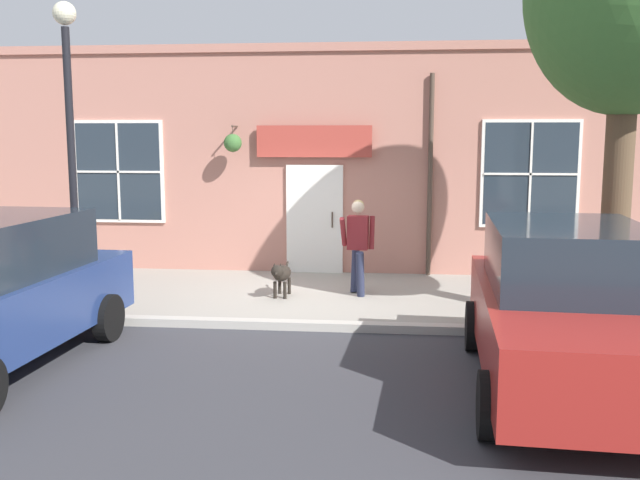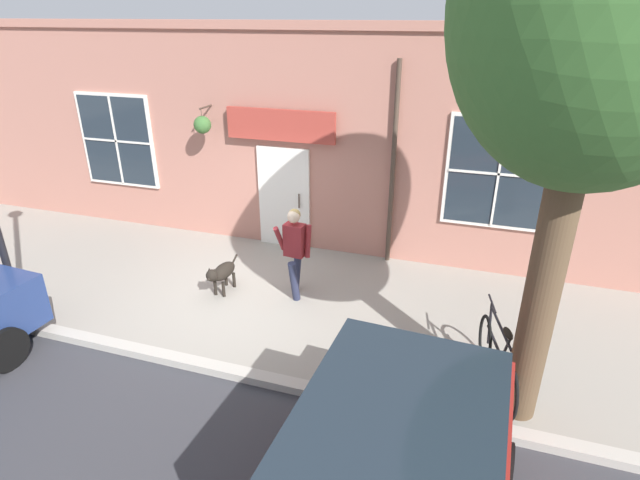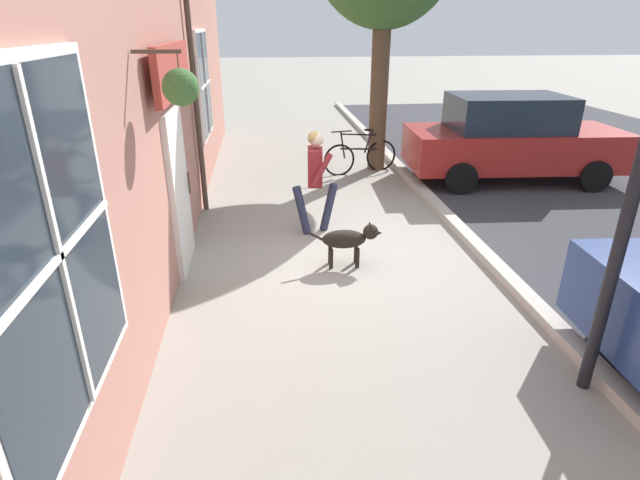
# 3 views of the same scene
# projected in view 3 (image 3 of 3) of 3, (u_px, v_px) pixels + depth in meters

# --- Properties ---
(ground_plane) EXTENTS (90.00, 90.00, 0.00)m
(ground_plane) POSITION_uv_depth(u_px,v_px,m) (341.00, 252.00, 7.26)
(ground_plane) COLOR gray
(storefront_facade) EXTENTS (0.95, 18.00, 4.39)m
(storefront_facade) POSITION_uv_depth(u_px,v_px,m) (156.00, 99.00, 6.13)
(storefront_facade) COLOR #B27566
(storefront_facade) RESTS_ON ground_plane
(pedestrian_walking) EXTENTS (0.74, 0.58, 1.61)m
(pedestrian_walking) POSITION_uv_depth(u_px,v_px,m) (315.00, 174.00, 7.60)
(pedestrian_walking) COLOR #282D47
(pedestrian_walking) RESTS_ON ground_plane
(dog_on_leash) EXTENTS (1.00, 0.31, 0.62)m
(dog_on_leash) POSITION_uv_depth(u_px,v_px,m) (349.00, 239.00, 6.72)
(dog_on_leash) COLOR black
(dog_on_leash) RESTS_ON ground_plane
(leaning_bicycle) EXTENTS (1.69, 0.48, 0.99)m
(leaning_bicycle) POSITION_uv_depth(u_px,v_px,m) (360.00, 156.00, 10.98)
(leaning_bicycle) COLOR black
(leaning_bicycle) RESTS_ON ground_plane
(parked_car_mid_block) EXTENTS (4.39, 2.12, 1.75)m
(parked_car_mid_block) POSITION_uv_depth(u_px,v_px,m) (511.00, 139.00, 10.27)
(parked_car_mid_block) COLOR maroon
(parked_car_mid_block) RESTS_ON ground_plane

